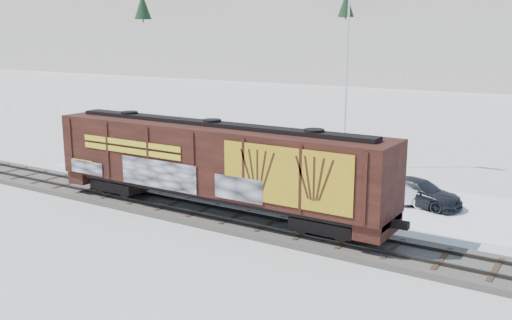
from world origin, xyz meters
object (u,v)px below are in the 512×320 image
Objects in this scene: hopper_railcar at (213,161)px; flagpole at (347,96)px; car_silver at (301,176)px; car_white at (395,191)px; car_dark at (418,192)px.

flagpole is at bearing 86.14° from hopper_railcar.
hopper_railcar is 4.05× the size of car_silver.
car_white is (5.91, -6.84, -4.22)m from flagpole.
hopper_railcar is 4.23× the size of car_white.
car_dark is at bearing -83.11° from car_white.
car_dark is (7.04, -6.25, -4.25)m from flagpole.
car_white is 0.91× the size of car_dark.
car_white is (6.86, 7.17, -2.17)m from hopper_railcar.
hopper_railcar is at bearing 146.68° from car_dark.
hopper_railcar reaches higher than car_white.
flagpole is 3.00× the size of car_white.
car_silver is at bearing -88.57° from flagpole.
car_silver is 1.04× the size of car_white.
flagpole is at bearing 19.89° from car_white.
flagpole is 7.98m from car_silver.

